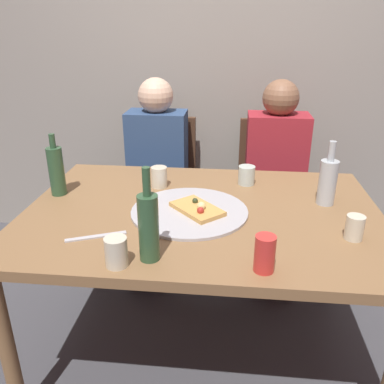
{
  "coord_description": "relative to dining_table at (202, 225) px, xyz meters",
  "views": [
    {
      "loc": [
        0.11,
        -1.5,
        1.46
      ],
      "look_at": [
        -0.05,
        0.07,
        0.79
      ],
      "focal_mm": 37.39,
      "sensor_mm": 36.0,
      "label": 1
    }
  ],
  "objects": [
    {
      "name": "short_glass",
      "position": [
        -0.22,
        0.24,
        0.12
      ],
      "size": [
        0.08,
        0.08,
        0.1
      ],
      "primitive_type": "cylinder",
      "color": "beige",
      "rests_on": "dining_table"
    },
    {
      "name": "soda_can",
      "position": [
        0.23,
        -0.42,
        0.13
      ],
      "size": [
        0.07,
        0.07,
        0.12
      ],
      "primitive_type": "cylinder",
      "color": "red",
      "rests_on": "dining_table"
    },
    {
      "name": "table_knife",
      "position": [
        -0.37,
        -0.27,
        0.08
      ],
      "size": [
        0.21,
        0.1,
        0.01
      ],
      "primitive_type": "cube",
      "rotation": [
        0.0,
        0.0,
        0.4
      ],
      "color": "#B7B7BC",
      "rests_on": "dining_table"
    },
    {
      "name": "beer_bottle",
      "position": [
        -0.66,
        0.1,
        0.19
      ],
      "size": [
        0.07,
        0.07,
        0.28
      ],
      "color": "#2D5133",
      "rests_on": "dining_table"
    },
    {
      "name": "wine_glass",
      "position": [
        0.19,
        0.31,
        0.12
      ],
      "size": [
        0.08,
        0.08,
        0.09
      ],
      "primitive_type": "cylinder",
      "color": "#B7C6BC",
      "rests_on": "dining_table"
    },
    {
      "name": "wine_bottle",
      "position": [
        -0.14,
        -0.39,
        0.2
      ],
      "size": [
        0.07,
        0.07,
        0.32
      ],
      "color": "#2D5133",
      "rests_on": "dining_table"
    },
    {
      "name": "guest_in_sweater",
      "position": [
        -0.35,
        0.76,
        -0.03
      ],
      "size": [
        0.36,
        0.56,
        1.17
      ],
      "rotation": [
        0.0,
        0.0,
        3.14
      ],
      "color": "navy",
      "rests_on": "ground_plane"
    },
    {
      "name": "chair_left",
      "position": [
        -0.35,
        0.91,
        -0.15
      ],
      "size": [
        0.44,
        0.44,
        0.9
      ],
      "rotation": [
        0.0,
        0.0,
        3.14
      ],
      "color": "#472D1E",
      "rests_on": "ground_plane"
    },
    {
      "name": "pizza_slice_last",
      "position": [
        -0.02,
        -0.04,
        0.1
      ],
      "size": [
        0.24,
        0.25,
        0.05
      ],
      "color": "tan",
      "rests_on": "pizza_tray"
    },
    {
      "name": "dining_table",
      "position": [
        0.0,
        0.0,
        0.0
      ],
      "size": [
        1.48,
        1.03,
        0.74
      ],
      "color": "olive",
      "rests_on": "ground_plane"
    },
    {
      "name": "ground_plane",
      "position": [
        0.0,
        0.0,
        -0.67
      ],
      "size": [
        8.0,
        8.0,
        0.0
      ],
      "primitive_type": "plane",
      "color": "#424247"
    },
    {
      "name": "guest_in_beanie",
      "position": [
        0.38,
        0.76,
        -0.03
      ],
      "size": [
        0.36,
        0.56,
        1.17
      ],
      "rotation": [
        0.0,
        0.0,
        3.14
      ],
      "color": "maroon",
      "rests_on": "ground_plane"
    },
    {
      "name": "water_bottle",
      "position": [
        0.52,
        0.12,
        0.18
      ],
      "size": [
        0.08,
        0.08,
        0.28
      ],
      "color": "#B2BCC1",
      "rests_on": "dining_table"
    },
    {
      "name": "pizza_tray",
      "position": [
        -0.05,
        -0.03,
        0.08
      ],
      "size": [
        0.48,
        0.48,
        0.01
      ],
      "primitive_type": "cylinder",
      "color": "#ADADB2",
      "rests_on": "dining_table"
    },
    {
      "name": "tumbler_far",
      "position": [
        0.56,
        -0.18,
        0.12
      ],
      "size": [
        0.07,
        0.07,
        0.09
      ],
      "primitive_type": "cylinder",
      "color": "beige",
      "rests_on": "dining_table"
    },
    {
      "name": "tumbler_near",
      "position": [
        -0.24,
        -0.44,
        0.12
      ],
      "size": [
        0.07,
        0.07,
        0.1
      ],
      "primitive_type": "cylinder",
      "color": "beige",
      "rests_on": "dining_table"
    },
    {
      "name": "back_wall",
      "position": [
        0.0,
        1.2,
        0.63
      ],
      "size": [
        6.0,
        0.1,
        2.6
      ],
      "primitive_type": "cube",
      "color": "gray",
      "rests_on": "ground_plane"
    },
    {
      "name": "chair_right",
      "position": [
        0.38,
        0.91,
        -0.15
      ],
      "size": [
        0.44,
        0.44,
        0.9
      ],
      "rotation": [
        0.0,
        0.0,
        3.14
      ],
      "color": "#472D1E",
      "rests_on": "ground_plane"
    }
  ]
}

